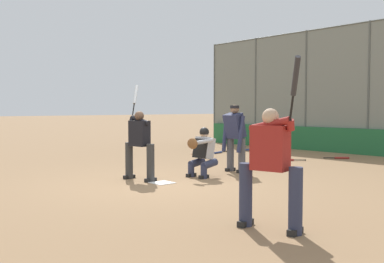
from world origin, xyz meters
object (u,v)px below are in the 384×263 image
at_px(spare_bat_first_base_side, 219,152).
at_px(spare_bat_by_padding, 340,158).
at_px(batter_on_deck, 271,164).
at_px(spare_bat_third_base_side, 288,160).
at_px(batter_at_plate, 139,143).
at_px(umpire_home, 235,136).
at_px(catcher_behind_plate, 202,151).
at_px(spare_bat_near_backstop, 250,150).

bearing_deg(spare_bat_first_base_side, spare_bat_by_padding, 99.55).
relative_size(batter_on_deck, spare_bat_by_padding, 3.44).
distance_m(batter_on_deck, spare_bat_third_base_side, 7.88).
bearing_deg(batter_at_plate, spare_bat_first_base_side, -69.89).
bearing_deg(batter_on_deck, batter_at_plate, 154.04).
height_order(umpire_home, spare_bat_by_padding, umpire_home).
height_order(catcher_behind_plate, spare_bat_first_base_side, catcher_behind_plate).
height_order(catcher_behind_plate, batter_on_deck, batter_on_deck).
height_order(batter_at_plate, umpire_home, batter_at_plate).
bearing_deg(batter_at_plate, umpire_home, -110.74).
relative_size(umpire_home, spare_bat_third_base_side, 2.64).
xyz_separation_m(catcher_behind_plate, spare_bat_by_padding, (-0.12, -5.69, -0.56)).
bearing_deg(catcher_behind_plate, spare_bat_third_base_side, -87.44).
height_order(spare_bat_near_backstop, spare_bat_by_padding, same).
bearing_deg(catcher_behind_plate, umpire_home, -93.27).
xyz_separation_m(spare_bat_by_padding, spare_bat_third_base_side, (0.73, 1.66, 0.00)).
bearing_deg(spare_bat_first_base_side, spare_bat_near_backstop, 165.43).
bearing_deg(spare_bat_third_base_side, batter_at_plate, 46.66).
relative_size(batter_at_plate, spare_bat_third_base_side, 3.38).
bearing_deg(spare_bat_near_backstop, batter_at_plate, -137.04).
bearing_deg(spare_bat_by_padding, spare_bat_third_base_side, -162.99).
height_order(umpire_home, spare_bat_near_backstop, umpire_home).
bearing_deg(spare_bat_near_backstop, batter_on_deck, -117.24).
xyz_separation_m(umpire_home, batter_on_deck, (-3.97, 3.51, -0.03)).
distance_m(batter_on_deck, spare_bat_by_padding, 8.94).
height_order(catcher_behind_plate, spare_bat_near_backstop, catcher_behind_plate).
distance_m(catcher_behind_plate, spare_bat_by_padding, 5.72).
bearing_deg(umpire_home, spare_bat_first_base_side, -39.78).
xyz_separation_m(batter_at_plate, spare_bat_third_base_side, (0.04, -5.37, -0.80)).
distance_m(catcher_behind_plate, spare_bat_third_base_side, 4.11).
height_order(umpire_home, batter_on_deck, batter_on_deck).
bearing_deg(umpire_home, spare_bat_by_padding, -92.30).
height_order(catcher_behind_plate, spare_bat_by_padding, catcher_behind_plate).
distance_m(batter_at_plate, spare_bat_near_backstop, 7.65).
distance_m(spare_bat_by_padding, spare_bat_first_base_side, 4.05).
bearing_deg(batter_at_plate, spare_bat_third_base_side, -98.65).
relative_size(batter_on_deck, spare_bat_first_base_side, 2.70).
bearing_deg(spare_bat_by_padding, catcher_behind_plate, -140.53).
xyz_separation_m(catcher_behind_plate, spare_bat_third_base_side, (0.61, -4.03, -0.56)).
relative_size(catcher_behind_plate, umpire_home, 0.69).
relative_size(umpire_home, batter_on_deck, 0.76).
height_order(batter_on_deck, spare_bat_near_backstop, batter_on_deck).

